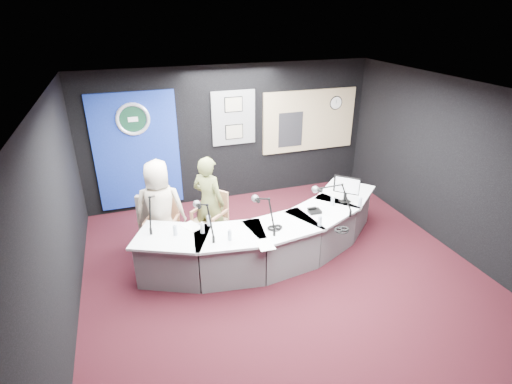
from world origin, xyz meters
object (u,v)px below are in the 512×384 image
object	(u,v)px
person_man	(160,209)
armchair_left	(162,228)
armchair_right	(210,220)
person_woman	(209,202)
broadcast_desk	(269,237)

from	to	relation	value
person_man	armchair_left	bearing A→B (deg)	-0.00
armchair_right	person_man	world-z (taller)	person_man
person_woman	broadcast_desk	bearing A→B (deg)	-173.65
person_man	broadcast_desk	bearing A→B (deg)	168.63
broadcast_desk	person_man	size ratio (longest dim) A/B	2.71
broadcast_desk	armchair_left	bearing A→B (deg)	157.76
armchair_left	armchair_right	size ratio (longest dim) A/B	1.01
armchair_right	person_woman	world-z (taller)	person_woman
person_man	person_woman	distance (m)	0.81
armchair_right	person_woman	bearing A→B (deg)	0.00
armchair_left	person_man	bearing A→B (deg)	0.00
armchair_right	person_man	xyz separation A→B (m)	(-0.81, -0.04, 0.36)
person_man	person_woman	bearing A→B (deg)	-166.55
armchair_right	person_man	distance (m)	0.89
broadcast_desk	armchair_right	xyz separation A→B (m)	(-0.84, 0.71, 0.09)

